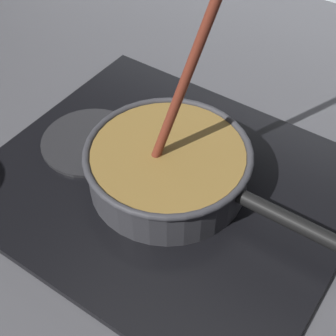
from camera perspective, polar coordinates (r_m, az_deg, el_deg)
name	(u,v)px	position (r m, az deg, el deg)	size (l,w,h in m)	color
ground	(115,202)	(0.82, -6.07, -3.87)	(2.40, 1.60, 0.04)	#4C4C51
hob_plate	(168,185)	(0.80, 0.00, -1.93)	(0.56, 0.48, 0.01)	black
burner_ring	(168,181)	(0.79, 0.00, -1.45)	(0.19, 0.19, 0.01)	#592D0C
spare_burner	(90,141)	(0.87, -8.84, 3.02)	(0.17, 0.17, 0.01)	#262628
cooking_pan	(169,166)	(0.77, 0.14, 0.24)	(0.42, 0.26, 0.33)	#38383D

